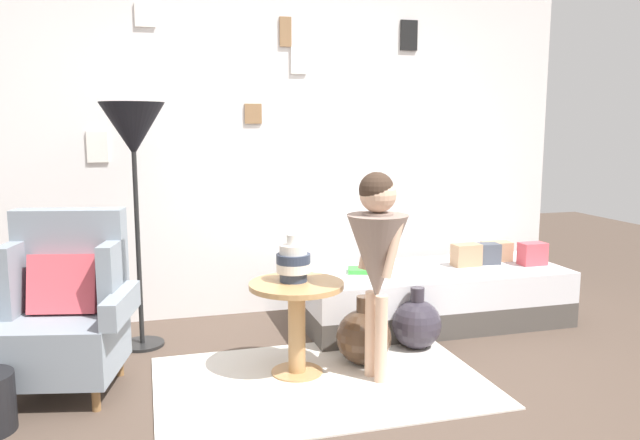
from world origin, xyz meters
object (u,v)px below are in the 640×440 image
(armchair, at_px, (64,310))
(vase_striped, at_px, (293,262))
(daybed, at_px, (432,295))
(book_on_daybed, at_px, (364,270))
(floor_lamp, at_px, (133,138))
(side_table, at_px, (297,310))
(person_child, at_px, (377,248))
(demijohn_near, at_px, (364,336))
(demijohn_far, at_px, (417,324))

(armchair, bearing_deg, vase_striped, -5.89)
(daybed, relative_size, book_on_daybed, 8.65)
(daybed, distance_m, floor_lamp, 2.35)
(side_table, height_order, floor_lamp, floor_lamp)
(vase_striped, relative_size, person_child, 0.23)
(side_table, distance_m, person_child, 0.59)
(person_child, distance_m, book_on_daybed, 1.00)
(side_table, height_order, person_child, person_child)
(floor_lamp, distance_m, demijohn_near, 1.88)
(vase_striped, height_order, demijohn_near, vase_striped)
(vase_striped, xyz_separation_m, book_on_daybed, (0.67, 0.67, -0.24))
(armchair, xyz_separation_m, floor_lamp, (0.39, 0.57, 0.91))
(vase_striped, bearing_deg, book_on_daybed, 44.94)
(daybed, bearing_deg, demijohn_far, -125.59)
(side_table, distance_m, vase_striped, 0.27)
(daybed, relative_size, demijohn_near, 4.54)
(daybed, xyz_separation_m, floor_lamp, (-2.04, 0.06, 1.15))
(side_table, distance_m, book_on_daybed, 0.96)
(demijohn_far, bearing_deg, floor_lamp, 162.80)
(floor_lamp, height_order, person_child, floor_lamp)
(side_table, relative_size, demijohn_near, 1.30)
(floor_lamp, bearing_deg, demijohn_near, -28.00)
(armchair, distance_m, person_child, 1.73)
(person_child, distance_m, demijohn_near, 0.64)
(side_table, xyz_separation_m, person_child, (0.41, -0.20, 0.37))
(side_table, bearing_deg, vase_striped, 104.46)
(vase_striped, distance_m, demijohn_near, 0.65)
(daybed, relative_size, side_table, 3.48)
(vase_striped, relative_size, demijohn_near, 0.65)
(person_child, bearing_deg, demijohn_near, 86.06)
(side_table, xyz_separation_m, demijohn_near, (0.43, 0.05, -0.22))
(person_child, height_order, demijohn_near, person_child)
(armchair, height_order, vase_striped, armchair)
(side_table, relative_size, book_on_daybed, 2.48)
(daybed, xyz_separation_m, demijohn_far, (-0.33, -0.47, -0.04))
(armchair, xyz_separation_m, demijohn_far, (2.10, 0.04, -0.28))
(vase_striped, distance_m, person_child, 0.49)
(vase_striped, bearing_deg, demijohn_near, 1.42)
(vase_striped, xyz_separation_m, demijohn_far, (0.85, 0.17, -0.49))
(armchair, bearing_deg, floor_lamp, 55.36)
(side_table, height_order, book_on_daybed, side_table)
(floor_lamp, xyz_separation_m, demijohn_near, (1.29, -0.69, -1.18))
(demijohn_far, bearing_deg, book_on_daybed, 110.41)
(floor_lamp, relative_size, book_on_daybed, 7.14)
(daybed, xyz_separation_m, book_on_daybed, (-0.52, 0.03, 0.22))
(side_table, xyz_separation_m, vase_striped, (-0.01, 0.04, 0.27))
(armchair, distance_m, vase_striped, 1.27)
(side_table, xyz_separation_m, demijohn_far, (0.84, 0.20, -0.22))
(demijohn_near, bearing_deg, vase_striped, -178.58)
(person_child, xyz_separation_m, demijohn_far, (0.44, 0.40, -0.60))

